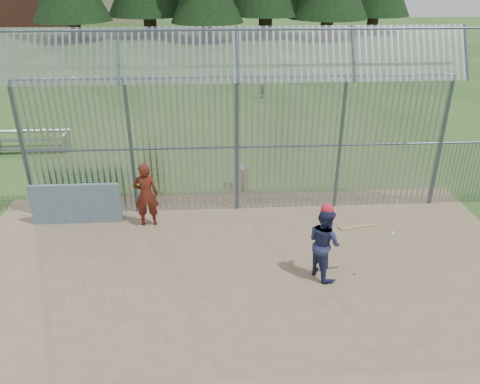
{
  "coord_description": "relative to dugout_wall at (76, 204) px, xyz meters",
  "views": [
    {
      "loc": [
        -0.65,
        -9.08,
        6.71
      ],
      "look_at": [
        0.0,
        2.0,
        1.3
      ],
      "focal_mm": 35.0,
      "sensor_mm": 36.0,
      "label": 1
    }
  ],
  "objects": [
    {
      "name": "bleacher",
      "position": [
        -3.34,
        6.07,
        -0.21
      ],
      "size": [
        3.0,
        0.95,
        0.72
      ],
      "color": "slate",
      "rests_on": "ground"
    },
    {
      "name": "batting_gear",
      "position": [
        6.57,
        -2.93,
        1.09
      ],
      "size": [
        1.6,
        0.56,
        0.63
      ],
      "color": "red",
      "rests_on": "ground"
    },
    {
      "name": "trash_can",
      "position": [
        4.81,
        2.1,
        -0.24
      ],
      "size": [
        0.56,
        0.56,
        0.82
      ],
      "color": "#95989D",
      "rests_on": "ground"
    },
    {
      "name": "dugout_wall",
      "position": [
        0.0,
        0.0,
        0.0
      ],
      "size": [
        2.5,
        0.12,
        1.2
      ],
      "primitive_type": "cube",
      "color": "#38566B",
      "rests_on": "dirt_infield"
    },
    {
      "name": "batter",
      "position": [
        6.44,
        -2.9,
        0.29
      ],
      "size": [
        0.98,
        1.07,
        1.79
      ],
      "primitive_type": "imported",
      "rotation": [
        0.0,
        0.0,
        2.01
      ],
      "color": "navy",
      "rests_on": "dirt_infield"
    },
    {
      "name": "ground",
      "position": [
        4.6,
        -2.9,
        -0.62
      ],
      "size": [
        120.0,
        120.0,
        0.0
      ],
      "primitive_type": "plane",
      "color": "#2D511E",
      "rests_on": "ground"
    },
    {
      "name": "bg_kid_seated",
      "position": [
        6.71,
        13.6,
        -0.21
      ],
      "size": [
        0.5,
        0.46,
        0.82
      ],
      "primitive_type": "imported",
      "rotation": [
        0.0,
        0.0,
        2.47
      ],
      "color": "slate",
      "rests_on": "ground"
    },
    {
      "name": "onlooker",
      "position": [
        2.02,
        -0.21,
        0.33
      ],
      "size": [
        0.71,
        0.49,
        1.87
      ],
      "primitive_type": "imported",
      "rotation": [
        0.0,
        0.0,
        3.21
      ],
      "color": "maroon",
      "rests_on": "dirt_infield"
    },
    {
      "name": "dirt_infield",
      "position": [
        4.6,
        -3.4,
        -0.61
      ],
      "size": [
        14.0,
        10.0,
        0.02
      ],
      "primitive_type": "cube",
      "color": "#756047",
      "rests_on": "ground"
    },
    {
      "name": "backstop_fence",
      "position": [
        6.41,
        0.53,
        1.74
      ],
      "size": [
        20.09,
        0.81,
        5.3
      ],
      "color": "#47566B",
      "rests_on": "ground"
    }
  ]
}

